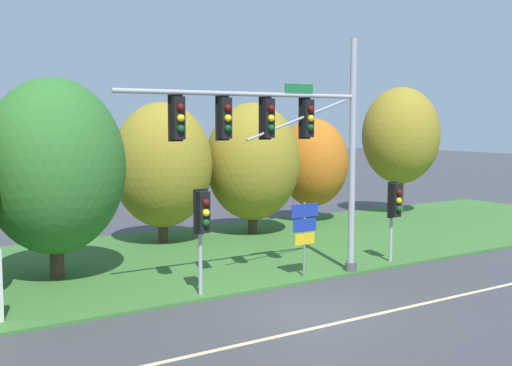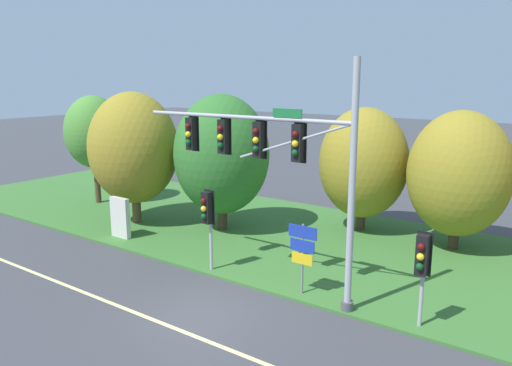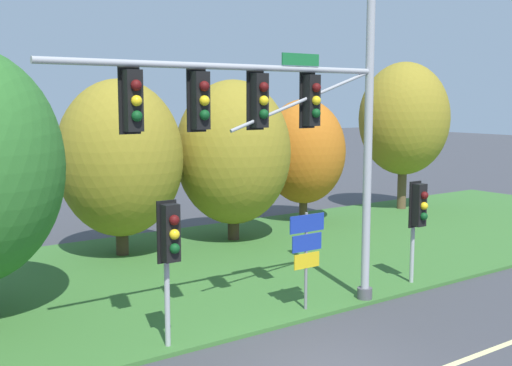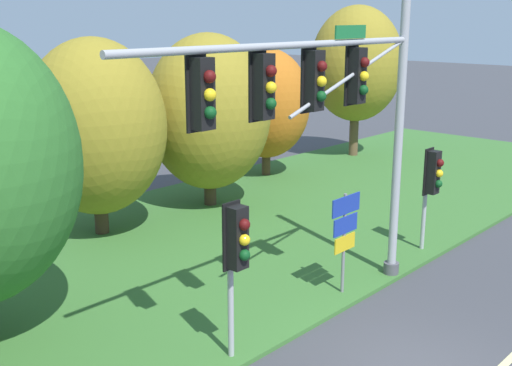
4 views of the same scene
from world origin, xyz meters
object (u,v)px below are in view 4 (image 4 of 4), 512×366
at_px(traffic_signal_mast, 334,100).
at_px(pedestrian_signal_near_kerb, 236,247).
at_px(tree_tall_centre, 209,112).
at_px(route_sign_post, 345,229).
at_px(tree_right_far, 266,104).
at_px(tree_furthest_back, 357,64).
at_px(tree_mid_verge, 96,127).
at_px(pedestrian_signal_further_along, 432,178).

distance_m(traffic_signal_mast, pedestrian_signal_near_kerb, 3.92).
distance_m(pedestrian_signal_near_kerb, tree_tall_centre, 10.87).
xyz_separation_m(route_sign_post, tree_right_far, (7.77, 9.41, 1.39)).
xyz_separation_m(tree_tall_centre, tree_furthest_back, (10.56, 1.02, 1.04)).
relative_size(route_sign_post, tree_right_far, 0.47).
xyz_separation_m(route_sign_post, tree_furthest_back, (13.62, 8.93, 2.72)).
bearing_deg(tree_tall_centre, pedestrian_signal_near_kerb, -130.76).
relative_size(traffic_signal_mast, tree_mid_verge, 1.46).
relative_size(pedestrian_signal_near_kerb, tree_mid_verge, 0.53).
xyz_separation_m(traffic_signal_mast, tree_mid_verge, (-0.41, 8.38, -1.50)).
xyz_separation_m(pedestrian_signal_further_along, tree_mid_verge, (-5.46, 8.23, 1.18)).
xyz_separation_m(tree_mid_verge, tree_right_far, (9.16, 1.28, -0.29)).
bearing_deg(tree_tall_centre, tree_right_far, 17.64).
height_order(tree_mid_verge, tree_right_far, tree_mid_verge).
bearing_deg(tree_mid_verge, pedestrian_signal_further_along, -56.44).
bearing_deg(pedestrian_signal_near_kerb, traffic_signal_mast, 0.55).
xyz_separation_m(traffic_signal_mast, tree_right_far, (8.75, 9.66, -1.79)).
xyz_separation_m(tree_mid_verge, tree_furthest_back, (15.01, 0.80, 1.04)).
height_order(tree_tall_centre, tree_right_far, tree_tall_centre).
bearing_deg(tree_furthest_back, traffic_signal_mast, -147.83).
xyz_separation_m(pedestrian_signal_near_kerb, route_sign_post, (4.01, 0.28, -0.69)).
distance_m(pedestrian_signal_further_along, tree_mid_verge, 9.95).
bearing_deg(tree_mid_verge, traffic_signal_mast, -87.21).
bearing_deg(traffic_signal_mast, tree_mid_verge, 92.79).
height_order(traffic_signal_mast, tree_mid_verge, traffic_signal_mast).
xyz_separation_m(pedestrian_signal_further_along, route_sign_post, (-4.07, 0.10, -0.50)).
height_order(pedestrian_signal_near_kerb, tree_mid_verge, tree_mid_verge).
xyz_separation_m(traffic_signal_mast, tree_tall_centre, (4.04, 8.17, -1.50)).
distance_m(route_sign_post, tree_mid_verge, 8.42).
distance_m(route_sign_post, tree_right_far, 12.28).
distance_m(pedestrian_signal_near_kerb, tree_furthest_back, 19.99).
bearing_deg(tree_furthest_back, tree_tall_centre, -174.51).
distance_m(tree_mid_verge, tree_tall_centre, 4.45).
distance_m(pedestrian_signal_near_kerb, route_sign_post, 4.07).
relative_size(pedestrian_signal_further_along, tree_furthest_back, 0.42).
distance_m(traffic_signal_mast, tree_tall_centre, 9.23).
bearing_deg(tree_furthest_back, tree_right_far, 175.29).
bearing_deg(tree_tall_centre, route_sign_post, -111.14).
distance_m(traffic_signal_mast, tree_right_far, 13.16).
xyz_separation_m(tree_tall_centre, tree_right_far, (4.71, 1.50, -0.29)).
height_order(tree_mid_verge, tree_tall_centre, tree_tall_centre).
distance_m(tree_mid_verge, tree_right_far, 9.25).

